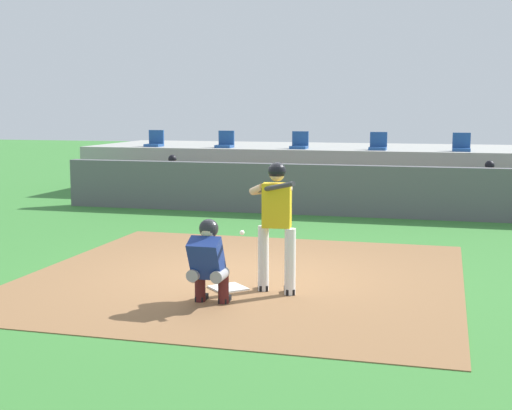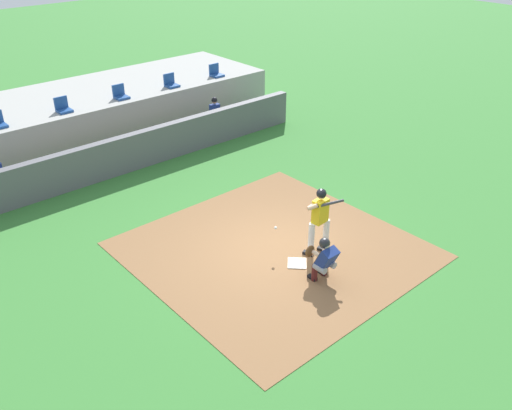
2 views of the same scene
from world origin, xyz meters
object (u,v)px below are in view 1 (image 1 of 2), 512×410
(stadium_seat_1, at_px, (225,143))
(stadium_seat_3, at_px, (378,145))
(home_plate, at_px, (228,288))
(stadium_seat_2, at_px, (299,144))
(stadium_seat_0, at_px, (155,142))
(dugout_player_0, at_px, (171,179))
(catcher_crouched, at_px, (209,259))
(dugout_player_1, at_px, (489,188))
(stadium_seat_4, at_px, (461,146))
(batter_at_plate, at_px, (276,219))

(stadium_seat_1, relative_size, stadium_seat_3, 1.00)
(home_plate, bearing_deg, stadium_seat_2, 96.08)
(stadium_seat_0, bearing_deg, dugout_player_0, -57.35)
(catcher_crouched, relative_size, dugout_player_1, 1.48)
(dugout_player_1, bearing_deg, dugout_player_0, 180.00)
(home_plate, xyz_separation_m, stadium_seat_1, (-3.25, 10.18, 1.51))
(stadium_seat_3, relative_size, stadium_seat_4, 1.00)
(catcher_crouched, bearing_deg, home_plate, 89.46)
(catcher_crouched, relative_size, dugout_player_0, 1.48)
(batter_at_plate, distance_m, stadium_seat_2, 10.36)
(catcher_crouched, bearing_deg, stadium_seat_4, 73.48)
(stadium_seat_3, bearing_deg, stadium_seat_0, 180.00)
(dugout_player_1, distance_m, stadium_seat_0, 9.55)
(home_plate, distance_m, dugout_player_1, 9.04)
(home_plate, relative_size, stadium_seat_2, 0.92)
(stadium_seat_0, height_order, stadium_seat_1, same)
(home_plate, xyz_separation_m, stadium_seat_4, (3.25, 10.18, 1.51))
(stadium_seat_3, distance_m, stadium_seat_4, 2.17)
(stadium_seat_2, relative_size, stadium_seat_4, 1.00)
(stadium_seat_3, bearing_deg, dugout_player_0, -158.62)
(batter_at_plate, xyz_separation_m, stadium_seat_2, (-1.77, 10.20, 0.50))
(dugout_player_0, relative_size, stadium_seat_3, 2.71)
(stadium_seat_0, relative_size, stadium_seat_1, 1.00)
(stadium_seat_1, distance_m, stadium_seat_2, 2.17)
(stadium_seat_0, bearing_deg, stadium_seat_1, 0.00)
(stadium_seat_1, xyz_separation_m, stadium_seat_3, (4.33, 0.00, 0.00))
(batter_at_plate, height_order, dugout_player_0, batter_at_plate)
(catcher_crouched, bearing_deg, batter_at_plate, 48.53)
(dugout_player_0, height_order, stadium_seat_4, stadium_seat_4)
(stadium_seat_2, xyz_separation_m, stadium_seat_4, (4.33, 0.00, 0.00))
(stadium_seat_4, bearing_deg, batter_at_plate, -104.09)
(dugout_player_1, relative_size, stadium_seat_3, 2.71)
(dugout_player_1, bearing_deg, batter_at_plate, -111.31)
(catcher_crouched, height_order, stadium_seat_2, stadium_seat_2)
(stadium_seat_3, bearing_deg, stadium_seat_1, 180.00)
(batter_at_plate, distance_m, stadium_seat_0, 11.90)
(catcher_crouched, distance_m, stadium_seat_3, 11.08)
(batter_at_plate, relative_size, stadium_seat_0, 3.76)
(stadium_seat_0, bearing_deg, dugout_player_1, -12.35)
(stadium_seat_0, xyz_separation_m, stadium_seat_4, (8.67, 0.00, 0.00))
(home_plate, bearing_deg, stadium_seat_1, 107.71)
(dugout_player_1, bearing_deg, stadium_seat_3, 143.91)
(stadium_seat_2, relative_size, stadium_seat_3, 1.00)
(batter_at_plate, relative_size, stadium_seat_3, 3.76)
(dugout_player_1, xyz_separation_m, stadium_seat_4, (-0.62, 2.03, 0.86))
(home_plate, distance_m, dugout_player_0, 9.15)
(dugout_player_0, relative_size, stadium_seat_4, 2.71)
(dugout_player_0, distance_m, stadium_seat_3, 5.65)
(stadium_seat_1, bearing_deg, dugout_player_0, -112.98)
(stadium_seat_1, distance_m, stadium_seat_4, 6.50)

